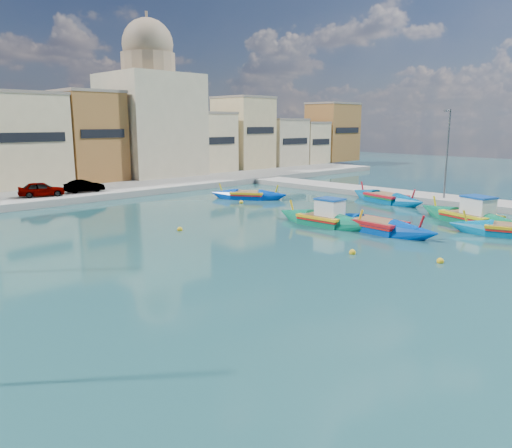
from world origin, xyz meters
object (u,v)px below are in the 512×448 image
luzzu_turquoise_cabin (471,218)px  luzzu_cyan_mid (386,199)px  luzzu_green (248,196)px  luzzu_blue_south (376,227)px  luzzu_cyan_south (512,232)px  church_block (150,110)px  quay_street_lamp (447,153)px  luzzu_blue_cabin (324,220)px

luzzu_turquoise_cabin → luzzu_cyan_mid: 10.19m
luzzu_turquoise_cabin → luzzu_green: bearing=99.3°
luzzu_turquoise_cabin → luzzu_blue_south: luzzu_turquoise_cabin is taller
luzzu_cyan_mid → luzzu_cyan_south: (-6.35, -12.73, -0.02)m
luzzu_green → luzzu_blue_south: 16.39m
luzzu_blue_south → luzzu_cyan_south: luzzu_blue_south is taller
church_block → luzzu_blue_south: bearing=-100.4°
luzzu_cyan_mid → luzzu_cyan_south: 14.23m
church_block → luzzu_green: bearing=-97.9°
quay_street_lamp → luzzu_green: size_ratio=1.09×
church_block → luzzu_blue_cabin: 34.35m
luzzu_blue_cabin → quay_street_lamp: bearing=-5.5°
quay_street_lamp → luzzu_cyan_south: bearing=-136.3°
church_block → luzzu_turquoise_cabin: size_ratio=1.99×
luzzu_turquoise_cabin → luzzu_blue_cabin: (-7.75, 6.79, -0.01)m
luzzu_turquoise_cabin → luzzu_cyan_mid: size_ratio=1.06×
luzzu_turquoise_cabin → luzzu_cyan_south: 4.07m
luzzu_cyan_mid → luzzu_cyan_south: size_ratio=1.14×
luzzu_blue_south → quay_street_lamp: bearing=8.5°
luzzu_blue_cabin → luzzu_cyan_mid: bearing=11.8°
luzzu_turquoise_cabin → luzzu_blue_south: size_ratio=1.04×
luzzu_blue_south → luzzu_blue_cabin: bearing=102.6°
church_block → luzzu_blue_cabin: bearing=-102.8°
luzzu_cyan_south → luzzu_turquoise_cabin: bearing=58.2°
church_block → luzzu_green: size_ratio=2.60×
luzzu_turquoise_cabin → church_block: bearing=90.5°
luzzu_turquoise_cabin → luzzu_green: luzzu_turquoise_cabin is taller
church_block → luzzu_cyan_mid: size_ratio=2.11×
church_block → luzzu_turquoise_cabin: (0.36, -39.36, -8.04)m
church_block → luzzu_turquoise_cabin: bearing=-89.5°
church_block → luzzu_turquoise_cabin: 40.17m
luzzu_cyan_south → luzzu_cyan_mid: bearing=63.5°
church_block → luzzu_cyan_south: 43.62m
luzzu_blue_south → luzzu_cyan_south: bearing=-54.3°
church_block → luzzu_cyan_south: (-1.79, -42.81, -8.15)m
luzzu_blue_cabin → luzzu_cyan_mid: (11.96, 2.49, -0.08)m
luzzu_blue_cabin → luzzu_blue_south: luzzu_blue_cabin is taller
luzzu_blue_cabin → luzzu_green: luzzu_blue_cabin is taller
luzzu_turquoise_cabin → luzzu_blue_cabin: size_ratio=1.18×
luzzu_cyan_mid → luzzu_blue_south: (-11.17, -6.03, 0.00)m
church_block → luzzu_blue_south: (-6.61, -36.11, -8.13)m
luzzu_blue_cabin → luzzu_blue_south: 3.63m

